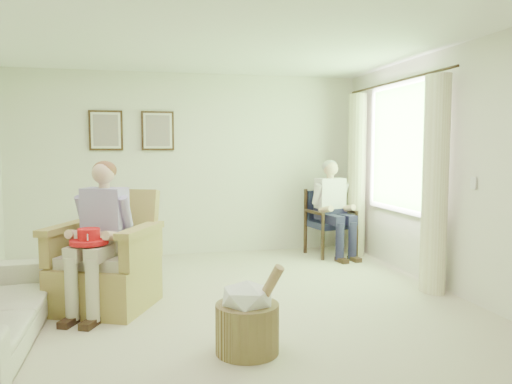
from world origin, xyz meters
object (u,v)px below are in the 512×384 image
at_px(person_wicker, 103,225).
at_px(wicker_armchair, 105,270).
at_px(wood_armchair, 329,220).
at_px(hatbox, 248,317).
at_px(red_hat, 89,238).
at_px(person_dark, 333,202).

bearing_deg(person_wicker, wicker_armchair, 114.51).
bearing_deg(wood_armchair, hatbox, -129.90).
xyz_separation_m(wood_armchair, person_wicker, (-3.00, -1.94, 0.32)).
relative_size(wood_armchair, red_hat, 2.71).
distance_m(wicker_armchair, person_wicker, 0.49).
relative_size(person_wicker, person_dark, 1.04).
relative_size(wicker_armchair, red_hat, 3.33).
height_order(person_dark, red_hat, person_dark).
height_order(wicker_armchair, red_hat, wicker_armchair).
relative_size(wood_armchair, hatbox, 1.29).
height_order(wicker_armchair, hatbox, wicker_armchair).
xyz_separation_m(wood_armchair, hatbox, (-1.89, -3.17, -0.23)).
distance_m(wicker_armchair, person_dark, 3.45).
xyz_separation_m(wood_armchair, person_dark, (-0.00, -0.15, 0.28)).
height_order(wood_armchair, person_wicker, person_wicker).
bearing_deg(person_dark, hatbox, -131.16).
relative_size(wicker_armchair, hatbox, 1.59).
bearing_deg(wicker_armchair, hatbox, -26.50).
bearing_deg(person_wicker, person_dark, 55.28).
distance_m(person_wicker, red_hat, 0.23).
bearing_deg(wood_armchair, person_wicker, -156.30).
height_order(person_dark, hatbox, person_dark).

